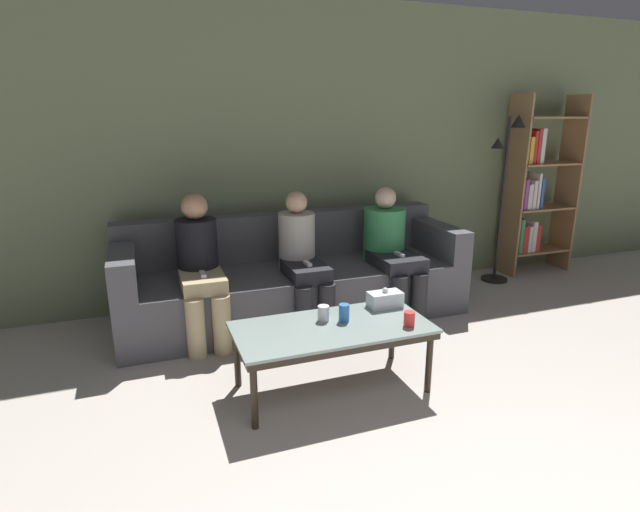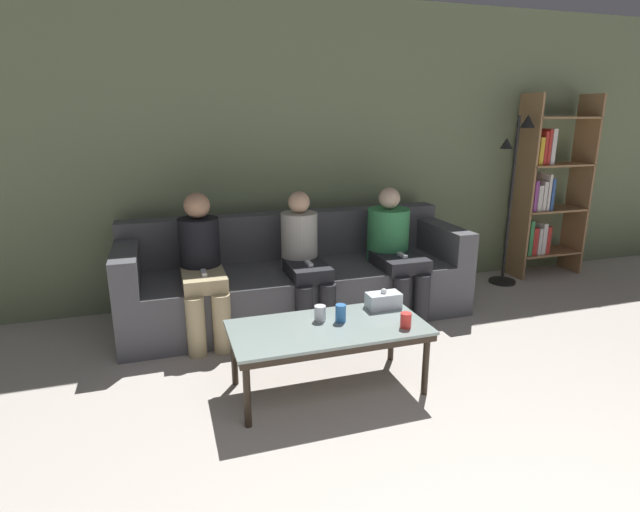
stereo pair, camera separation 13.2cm
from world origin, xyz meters
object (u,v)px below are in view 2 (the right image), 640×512
object	(u,v)px
cup_near_left	(406,320)
bookshelf	(544,193)
coffee_table	(328,332)
seated_person_mid_left	(304,258)
cup_far_center	(341,313)
tissue_box	(383,300)
seated_person_left_end	(202,264)
seated_person_mid_right	(394,247)
cup_near_right	(320,313)
standing_lamp	(513,183)
couch	(296,280)

from	to	relation	value
cup_near_left	bookshelf	size ratio (longest dim) A/B	0.05
coffee_table	seated_person_mid_left	xyz separation A→B (m)	(0.14, 1.00, 0.18)
cup_near_left	cup_far_center	bearing A→B (deg)	149.02
tissue_box	seated_person_left_end	xyz separation A→B (m)	(-1.08, 0.84, 0.11)
cup_near_left	seated_person_mid_right	bearing A→B (deg)	67.44
seated_person_mid_left	seated_person_mid_right	distance (m)	0.78
cup_near_right	bookshelf	distance (m)	3.23
coffee_table	seated_person_left_end	xyz separation A→B (m)	(-0.64, 1.01, 0.20)
bookshelf	standing_lamp	distance (m)	0.54
seated_person_mid_left	cup_far_center	bearing A→B (deg)	-92.68
cup_near_right	coffee_table	bearing A→B (deg)	-77.44
cup_far_center	tissue_box	size ratio (longest dim) A/B	0.49
seated_person_left_end	standing_lamp	bearing A→B (deg)	7.15
standing_lamp	seated_person_mid_right	distance (m)	1.54
bookshelf	standing_lamp	bearing A→B (deg)	-164.34
cup_near_right	seated_person_left_end	xyz separation A→B (m)	(-0.62, 0.92, 0.11)
couch	cup_near_right	bearing A→B (deg)	-97.95
standing_lamp	seated_person_mid_right	xyz separation A→B (m)	(-1.43, -0.37, -0.43)
cup_near_right	seated_person_left_end	size ratio (longest dim) A/B	0.09
couch	standing_lamp	size ratio (longest dim) A/B	1.71
couch	standing_lamp	world-z (taller)	standing_lamp
bookshelf	seated_person_mid_left	size ratio (longest dim) A/B	1.73
seated_person_left_end	cup_far_center	bearing A→B (deg)	-52.88
cup_near_left	seated_person_left_end	xyz separation A→B (m)	(-1.07, 1.17, 0.11)
cup_near_left	standing_lamp	xyz separation A→B (m)	(1.91, 1.55, 0.54)
bookshelf	seated_person_mid_left	xyz separation A→B (m)	(-2.71, -0.53, -0.30)
cup_far_center	seated_person_mid_right	size ratio (longest dim) A/B	0.10
tissue_box	bookshelf	bearing A→B (deg)	29.37
standing_lamp	seated_person_mid_right	world-z (taller)	standing_lamp
standing_lamp	couch	bearing A→B (deg)	-176.03
standing_lamp	seated_person_mid_left	bearing A→B (deg)	-170.01
cup_near_right	tissue_box	distance (m)	0.46
tissue_box	seated_person_left_end	bearing A→B (deg)	142.02
coffee_table	cup_near_left	distance (m)	0.47
tissue_box	seated_person_left_end	distance (m)	1.37
coffee_table	tissue_box	xyz separation A→B (m)	(0.44, 0.17, 0.09)
seated_person_left_end	seated_person_mid_left	xyz separation A→B (m)	(0.78, -0.01, -0.02)
coffee_table	seated_person_mid_left	world-z (taller)	seated_person_mid_left
seated_person_mid_right	cup_near_right	bearing A→B (deg)	-135.60
bookshelf	couch	bearing A→B (deg)	-173.79
cup_near_left	bookshelf	bearing A→B (deg)	34.88
couch	seated_person_mid_right	distance (m)	0.85
cup_near_right	seated_person_mid_right	distance (m)	1.32
cup_near_left	tissue_box	distance (m)	0.33
bookshelf	seated_person_mid_left	world-z (taller)	bookshelf
cup_near_left	tissue_box	size ratio (longest dim) A/B	0.41
coffee_table	seated_person_left_end	distance (m)	1.21
seated_person_left_end	seated_person_mid_left	distance (m)	0.78
bookshelf	standing_lamp	size ratio (longest dim) A/B	1.12
cup_near_right	bookshelf	size ratio (longest dim) A/B	0.05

